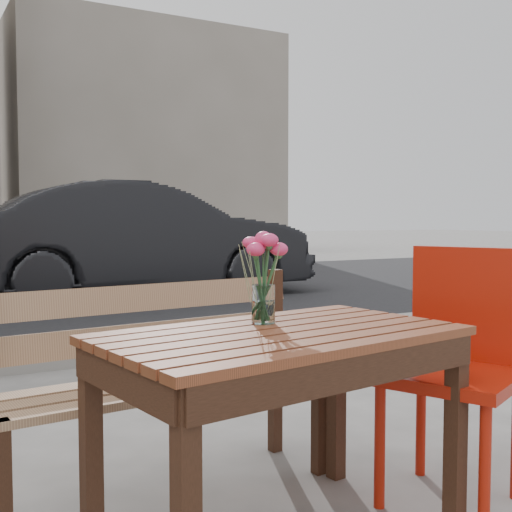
# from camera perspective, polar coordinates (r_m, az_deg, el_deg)

# --- Properties ---
(main_table) EXTENTS (1.19, 0.79, 0.68)m
(main_table) POSITION_cam_1_polar(r_m,az_deg,el_deg) (2.01, 2.25, -9.78)
(main_table) COLOR #5E2F18
(main_table) RESTS_ON ground
(main_bench) EXTENTS (1.35, 0.51, 0.82)m
(main_bench) POSITION_cam_1_polar(r_m,az_deg,el_deg) (2.47, -8.92, -9.02)
(main_bench) COLOR #90654A
(main_bench) RESTS_ON ground
(red_chair) EXTENTS (0.60, 0.60, 0.92)m
(red_chair) POSITION_cam_1_polar(r_m,az_deg,el_deg) (2.50, 17.62, -8.23)
(red_chair) COLOR #A71909
(red_chair) RESTS_ON ground
(main_vase) EXTENTS (0.16, 0.16, 0.30)m
(main_vase) POSITION_cam_1_polar(r_m,az_deg,el_deg) (2.10, 0.66, -0.93)
(main_vase) COLOR white
(main_vase) RESTS_ON main_table
(parked_car) EXTENTS (4.46, 1.57, 1.47)m
(parked_car) POSITION_cam_1_polar(r_m,az_deg,el_deg) (8.45, -10.34, 1.36)
(parked_car) COLOR black
(parked_car) RESTS_ON ground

